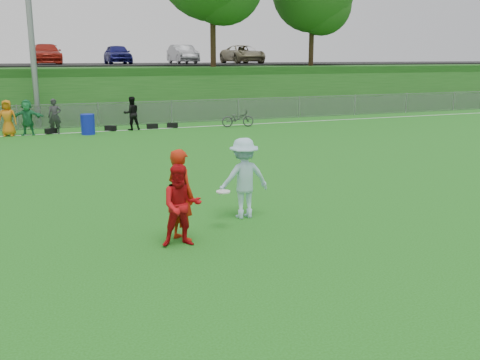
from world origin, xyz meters
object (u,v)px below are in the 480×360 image
player_red_center (181,206)px  bicycle (238,118)px  player_red_left (181,195)px  player_blue (244,178)px  frisbee (223,192)px  recycling_bin (88,124)px

player_red_center → bicycle: player_red_center is taller
player_red_left → player_blue: size_ratio=1.01×
player_red_center → frisbee: (1.13, 0.72, 0.01)m
player_red_left → recycling_bin: bearing=-23.4°
player_blue → recycling_bin: player_blue is taller
frisbee → recycling_bin: size_ratio=0.32×
player_red_left → frisbee: (1.05, 0.38, -0.12)m
player_red_left → player_blue: (1.78, 1.01, -0.01)m
player_red_center → player_blue: player_blue is taller
player_blue → recycling_bin: size_ratio=1.92×
recycling_bin → bicycle: recycling_bin is taller
player_blue → bicycle: bearing=-111.5°
frisbee → recycling_bin: recycling_bin is taller
recycling_bin → player_red_left: bearing=-89.3°
recycling_bin → bicycle: bearing=0.0°
player_red_center → recycling_bin: 16.69m
player_red_left → player_red_center: size_ratio=1.15×
recycling_bin → bicycle: size_ratio=0.57×
frisbee → recycling_bin: (-1.25, 15.97, -0.34)m
bicycle → player_red_left: bearing=164.0°
player_red_left → player_red_center: bearing=143.1°
player_red_center → bicycle: size_ratio=0.96×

